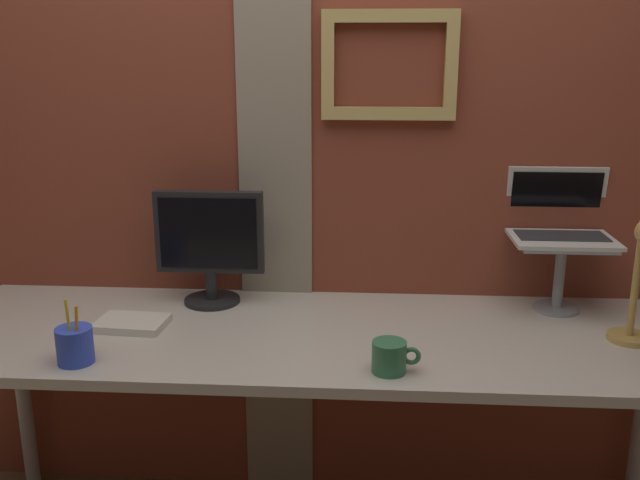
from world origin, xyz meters
name	(u,v)px	position (x,y,z in m)	size (l,w,h in m)	color
brick_wall_back	(293,168)	(0.00, 0.41, 1.16)	(3.14, 0.16, 2.32)	brown
desk	(318,352)	(0.11, 0.01, 0.68)	(2.26, 0.69, 0.75)	beige
monitor	(210,240)	(-0.25, 0.23, 0.96)	(0.34, 0.18, 0.37)	black
laptop_stand	(560,264)	(0.85, 0.23, 0.90)	(0.28, 0.22, 0.22)	gray
laptop	(559,219)	(0.85, 0.29, 1.03)	(0.31, 0.25, 0.21)	silver
pen_cup	(75,345)	(-0.51, -0.24, 0.80)	(0.09, 0.09, 0.18)	blue
coffee_mug	(390,357)	(0.31, -0.24, 0.79)	(0.12, 0.09, 0.08)	#33724C
paper_clutter_stack	(132,323)	(-0.44, 0.01, 0.76)	(0.20, 0.14, 0.02)	silver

